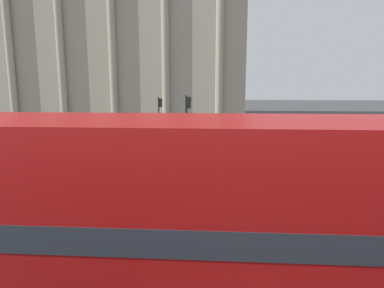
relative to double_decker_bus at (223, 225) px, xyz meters
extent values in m
cylinder|color=black|center=(-3.79, 1.20, -1.86)|extent=(0.99, 0.22, 0.99)
cube|color=#B71414|center=(0.00, 0.00, -0.94)|extent=(10.38, 2.41, 1.83)
cube|color=#2D3842|center=(0.00, 0.00, 0.20)|extent=(10.17, 2.43, 0.45)
cube|color=#B71414|center=(0.00, 0.00, 1.16)|extent=(10.38, 2.41, 1.47)
cube|color=#A39984|center=(-12.67, 42.16, 9.61)|extent=(32.23, 11.49, 23.92)
cylinder|color=#A39984|center=(-25.56, 35.97, 7.81)|extent=(0.90, 0.90, 20.33)
cylinder|color=#A39984|center=(-19.12, 35.97, 7.81)|extent=(0.90, 0.90, 20.33)
cylinder|color=#A39984|center=(-12.67, 35.97, 7.81)|extent=(0.90, 0.90, 20.33)
cylinder|color=#A39984|center=(-6.22, 35.97, 7.81)|extent=(0.90, 0.90, 20.33)
cylinder|color=#A39984|center=(0.22, 35.97, 7.81)|extent=(0.90, 0.90, 20.33)
cylinder|color=black|center=(-2.35, 8.10, -0.70)|extent=(0.12, 0.12, 3.30)
cube|color=black|center=(-2.17, 8.10, 0.50)|extent=(0.20, 0.24, 0.70)
sphere|color=green|center=(-2.06, 8.10, 0.65)|extent=(0.14, 0.14, 0.14)
cylinder|color=black|center=(-1.96, 15.26, -0.29)|extent=(0.12, 0.12, 4.13)
cube|color=black|center=(-1.78, 15.26, 1.32)|extent=(0.20, 0.24, 0.70)
sphere|color=green|center=(-1.67, 15.26, 1.47)|extent=(0.14, 0.14, 0.14)
cylinder|color=black|center=(-4.80, 21.98, -0.49)|extent=(0.12, 0.12, 3.73)
cube|color=black|center=(-4.62, 21.98, 0.93)|extent=(0.20, 0.24, 0.70)
sphere|color=gold|center=(-4.51, 21.98, 1.08)|extent=(0.14, 0.14, 0.14)
cylinder|color=black|center=(6.10, 11.12, -2.05)|extent=(0.60, 0.18, 0.60)
cylinder|color=black|center=(6.10, 9.37, -2.05)|extent=(0.60, 0.18, 0.60)
cube|color=#19234C|center=(7.50, 10.24, -1.78)|extent=(4.20, 1.75, 0.55)
cube|color=#2D3842|center=(7.30, 10.24, -1.25)|extent=(1.89, 1.61, 0.50)
cylinder|color=#282B33|center=(6.18, 21.85, -1.93)|extent=(0.14, 0.14, 0.85)
cylinder|color=#282B33|center=(6.36, 21.85, -1.93)|extent=(0.14, 0.14, 0.85)
cylinder|color=black|center=(6.27, 21.85, -1.17)|extent=(0.32, 0.32, 0.67)
sphere|color=tan|center=(6.27, 21.85, -0.72)|extent=(0.23, 0.23, 0.23)
cylinder|color=#282B33|center=(4.91, 11.73, -1.94)|extent=(0.14, 0.14, 0.84)
cylinder|color=#282B33|center=(5.09, 11.73, -1.94)|extent=(0.14, 0.14, 0.84)
cylinder|color=#606638|center=(5.00, 11.73, -1.19)|extent=(0.32, 0.32, 0.66)
sphere|color=tan|center=(5.00, 11.73, -0.74)|extent=(0.23, 0.23, 0.23)
cylinder|color=#282B33|center=(-2.86, 18.69, -1.97)|extent=(0.14, 0.14, 0.77)
cylinder|color=#282B33|center=(-2.68, 18.69, -1.97)|extent=(0.14, 0.14, 0.77)
cylinder|color=yellow|center=(-2.77, 18.69, -1.28)|extent=(0.32, 0.32, 0.61)
sphere|color=tan|center=(-2.77, 18.69, -0.87)|extent=(0.21, 0.21, 0.21)
camera|label=1|loc=(-0.15, -5.78, 2.50)|focal=32.00mm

